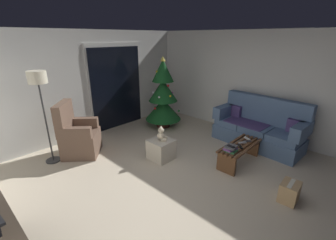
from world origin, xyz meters
The scene contains 19 objects.
ground_plane centered at (0.00, 0.00, 0.00)m, with size 7.00×7.00×0.00m, color beige.
wall_back centered at (0.00, 3.06, 1.25)m, with size 5.72×0.12×2.50m, color silver.
wall_right centered at (2.86, 0.00, 1.25)m, with size 0.12×6.00×2.50m, color silver.
patio_door_frame centered at (0.84, 2.99, 1.10)m, with size 1.60×0.02×2.20m, color silver.
patio_door_glass centered at (0.84, 2.97, 1.05)m, with size 1.50×0.02×2.10m, color black.
couch centered at (2.32, -0.32, 0.40)m, with size 0.90×1.99×1.08m.
coffee_table centered at (1.26, -0.40, 0.26)m, with size 1.10×0.40×0.39m.
remote_silver centered at (1.36, -0.39, 0.40)m, with size 0.04×0.16×0.02m, color #ADADB2.
remote_black centered at (1.17, -0.45, 0.40)m, with size 0.04×0.16×0.02m, color black.
remote_white centered at (1.60, -0.37, 0.40)m, with size 0.04×0.16×0.02m, color silver.
remote_graphite centered at (1.48, -0.43, 0.40)m, with size 0.04×0.16×0.02m, color #333338.
book_stack centered at (0.90, -0.39, 0.44)m, with size 0.26×0.21×0.10m.
cell_phone centered at (0.88, -0.40, 0.50)m, with size 0.07×0.14×0.01m, color black.
christmas_tree centered at (1.62, 2.03, 0.84)m, with size 0.96×0.96×1.88m.
armchair centered at (-0.71, 2.22, 0.40)m, with size 0.97×0.97×1.13m.
floor_lamp centered at (-1.22, 2.33, 1.51)m, with size 0.32×0.32×1.78m.
ottoman centered at (0.33, 0.83, 0.20)m, with size 0.44×0.44×0.41m, color beige.
teddy_bear_cream centered at (0.34, 0.82, 0.53)m, with size 0.21×0.22×0.29m.
cardboard_box_taped_mid_floor centered at (0.77, -1.47, 0.15)m, with size 0.33×0.26×0.30m.
Camera 1 is at (-2.55, -2.08, 2.35)m, focal length 24.31 mm.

